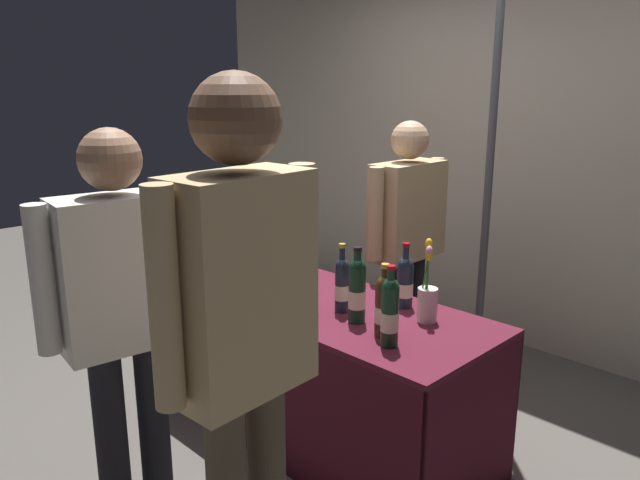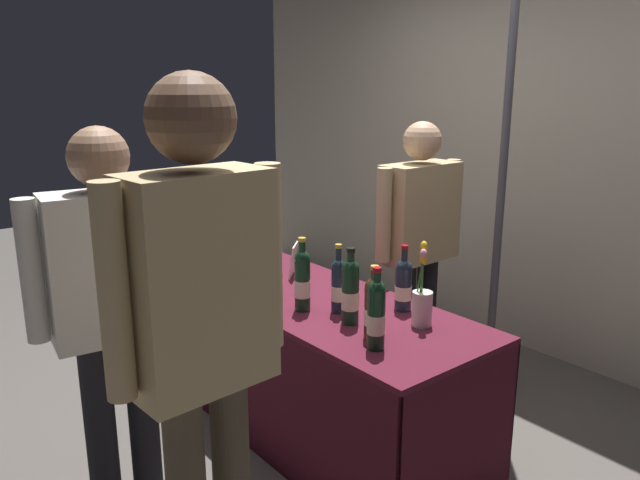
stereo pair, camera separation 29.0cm
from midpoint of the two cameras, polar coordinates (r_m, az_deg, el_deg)
The scene contains 17 objects.
ground_plane at distance 3.31m, azimuth 2.63°, elevation -17.59°, with size 12.00×12.00×0.00m, color #514C47.
back_partition at distance 4.25m, azimuth 21.89°, elevation 10.38°, with size 5.75×0.12×3.06m, color #B2A893.
tasting_table at distance 3.07m, azimuth 2.74°, elevation -9.50°, with size 1.77×0.71×0.73m.
featured_wine_bottle at distance 2.43m, azimuth 8.69°, elevation -6.85°, with size 0.07×0.07×0.34m.
display_bottle_0 at distance 2.86m, azimuth 10.68°, elevation -4.10°, with size 0.08×0.08×0.31m.
display_bottle_1 at distance 2.67m, azimuth 5.97°, elevation -4.76°, with size 0.08×0.08×0.34m.
display_bottle_2 at distance 2.80m, azimuth 1.31°, elevation -3.73°, with size 0.07×0.07×0.35m.
display_bottle_3 at distance 2.79m, azimuth 4.69°, elevation -4.20°, with size 0.07×0.07×0.32m.
display_bottle_4 at distance 3.45m, azimuth -7.38°, elevation -0.61°, with size 0.08×0.08×0.31m.
display_bottle_5 at distance 2.54m, azimuth 8.33°, elevation -6.25°, with size 0.08×0.08×0.31m.
wine_glass_near_vendor at distance 3.09m, azimuth -4.59°, elevation -3.10°, with size 0.07×0.07×0.13m.
flower_vase at distance 2.71m, azimuth 12.56°, elevation -5.68°, with size 0.09×0.09×0.37m.
brochure_stand at distance 3.31m, azimuth -0.01°, elevation -1.93°, with size 0.16×0.01×0.18m, color silver.
vendor_presenter at distance 3.52m, azimuth 11.51°, elevation 0.67°, with size 0.21×0.65×1.55m.
taster_foreground_right at distance 2.42m, azimuth -15.68°, elevation -5.20°, with size 0.27×0.60×1.61m.
taster_foreground_left at distance 1.78m, azimuth -6.41°, elevation -7.79°, with size 0.25×0.58×1.79m.
booth_signpost at distance 3.38m, azimuth 19.21°, elevation 8.01°, with size 0.50×0.04×2.40m.
Camera 2 is at (2.18, -1.77, 1.76)m, focal length 34.36 mm.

